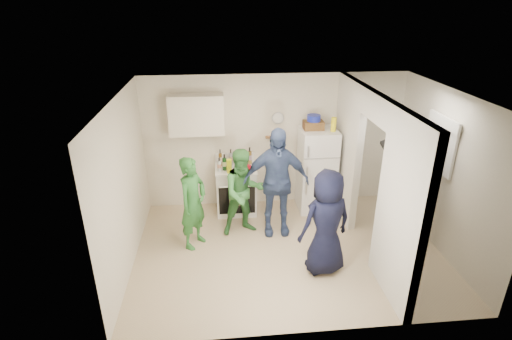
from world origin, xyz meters
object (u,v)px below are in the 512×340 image
at_px(yellow_cup_stack_top, 334,124).
at_px(stove, 236,189).
at_px(blue_bowl, 314,118).
at_px(person_nook, 398,190).
at_px(person_green_left, 193,203).
at_px(person_denim, 276,182).
at_px(wicker_basket, 313,125).
at_px(person_green_center, 244,192).
at_px(fridge, 317,170).
at_px(person_navy, 326,223).

bearing_deg(yellow_cup_stack_top, stove, 175.66).
relative_size(stove, blue_bowl, 3.70).
bearing_deg(person_nook, person_green_left, -64.28).
distance_m(blue_bowl, person_green_left, 2.58).
bearing_deg(person_green_left, person_denim, -44.60).
distance_m(stove, blue_bowl, 1.92).
distance_m(wicker_basket, person_green_center, 1.75).
xyz_separation_m(stove, blue_bowl, (1.39, 0.02, 1.32)).
xyz_separation_m(yellow_cup_stack_top, person_green_center, (-1.62, -0.61, -0.94)).
bearing_deg(person_denim, stove, 130.91).
bearing_deg(stove, wicker_basket, 0.82).
bearing_deg(fridge, person_denim, -139.58).
distance_m(person_navy, person_nook, 1.39).
distance_m(person_green_left, person_nook, 3.20).
bearing_deg(fridge, person_green_left, -155.37).
bearing_deg(person_denim, person_navy, -61.66).
xyz_separation_m(wicker_basket, person_navy, (-0.21, -1.91, -0.84)).
xyz_separation_m(person_green_center, person_navy, (1.09, -1.15, 0.04)).
bearing_deg(fridge, person_nook, -53.84).
relative_size(blue_bowl, person_navy, 0.15).
xyz_separation_m(person_green_center, person_nook, (2.36, -0.60, 0.23)).
bearing_deg(person_green_center, person_green_left, -172.21).
xyz_separation_m(stove, person_navy, (1.18, -1.89, 0.35)).
height_order(wicker_basket, yellow_cup_stack_top, yellow_cup_stack_top).
xyz_separation_m(fridge, person_green_left, (-2.22, -1.02, -0.02)).
xyz_separation_m(wicker_basket, person_denim, (-0.77, -0.79, -0.71)).
bearing_deg(blue_bowl, person_navy, -96.34).
distance_m(stove, person_nook, 2.84).
xyz_separation_m(stove, person_nook, (2.45, -1.34, 0.53)).
distance_m(fridge, person_navy, 1.88).
height_order(fridge, wicker_basket, wicker_basket).
distance_m(person_green_center, person_navy, 1.58).
height_order(fridge, person_green_center, fridge).
xyz_separation_m(wicker_basket, blue_bowl, (0.00, 0.00, 0.13)).
height_order(blue_bowl, person_denim, person_denim).
xyz_separation_m(blue_bowl, person_green_center, (-1.30, -0.76, -1.02)).
height_order(wicker_basket, person_green_left, wicker_basket).
distance_m(person_denim, person_nook, 1.91).
bearing_deg(yellow_cup_stack_top, person_green_left, -159.39).
bearing_deg(wicker_basket, stove, -179.18).
xyz_separation_m(yellow_cup_stack_top, person_denim, (-1.09, -0.64, -0.76)).
xyz_separation_m(person_green_center, person_denim, (0.53, -0.03, 0.18)).
bearing_deg(stove, blue_bowl, 0.82).
height_order(blue_bowl, person_navy, blue_bowl).
height_order(stove, person_navy, person_navy).
xyz_separation_m(yellow_cup_stack_top, person_navy, (-0.53, -1.76, -0.89)).
relative_size(person_green_left, person_nook, 0.78).
xyz_separation_m(blue_bowl, person_navy, (-0.21, -1.91, -0.97)).
distance_m(person_green_left, person_denim, 1.39).
distance_m(wicker_basket, yellow_cup_stack_top, 0.36).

